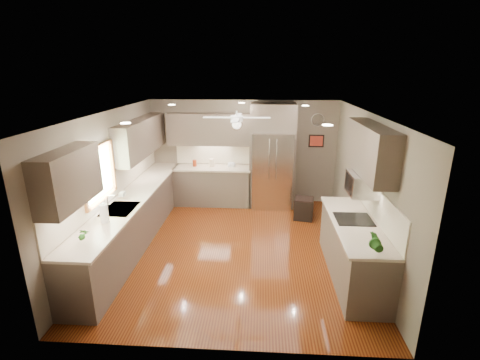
# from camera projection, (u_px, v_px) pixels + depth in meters

# --- Properties ---
(floor) EXTENTS (5.00, 5.00, 0.00)m
(floor) POSITION_uv_depth(u_px,v_px,m) (236.00, 247.00, 6.52)
(floor) COLOR #441809
(floor) RESTS_ON ground
(ceiling) EXTENTS (5.00, 5.00, 0.00)m
(ceiling) POSITION_uv_depth(u_px,v_px,m) (235.00, 113.00, 5.75)
(ceiling) COLOR white
(ceiling) RESTS_ON ground
(wall_back) EXTENTS (4.50, 0.00, 4.50)m
(wall_back) POSITION_uv_depth(u_px,v_px,m) (243.00, 152.00, 8.51)
(wall_back) COLOR #6B6152
(wall_back) RESTS_ON ground
(wall_front) EXTENTS (4.50, 0.00, 4.50)m
(wall_front) POSITION_uv_depth(u_px,v_px,m) (218.00, 257.00, 3.76)
(wall_front) COLOR #6B6152
(wall_front) RESTS_ON ground
(wall_left) EXTENTS (0.00, 5.00, 5.00)m
(wall_left) POSITION_uv_depth(u_px,v_px,m) (112.00, 182.00, 6.27)
(wall_left) COLOR #6B6152
(wall_left) RESTS_ON ground
(wall_right) EXTENTS (0.00, 5.00, 5.00)m
(wall_right) POSITION_uv_depth(u_px,v_px,m) (365.00, 187.00, 6.00)
(wall_right) COLOR #6B6152
(wall_right) RESTS_ON ground
(canister_a) EXTENTS (0.10, 0.10, 0.15)m
(canister_a) POSITION_uv_depth(u_px,v_px,m) (195.00, 163.00, 8.39)
(canister_a) COLOR maroon
(canister_a) RESTS_ON back_run
(canister_c) EXTENTS (0.13, 0.13, 0.20)m
(canister_c) POSITION_uv_depth(u_px,v_px,m) (212.00, 163.00, 8.36)
(canister_c) COLOR beige
(canister_c) RESTS_ON back_run
(soap_bottle) EXTENTS (0.08, 0.09, 0.18)m
(soap_bottle) POSITION_uv_depth(u_px,v_px,m) (123.00, 194.00, 6.32)
(soap_bottle) COLOR white
(soap_bottle) RESTS_ON left_run
(potted_plant_left) EXTENTS (0.16, 0.13, 0.27)m
(potted_plant_left) POSITION_uv_depth(u_px,v_px,m) (82.00, 234.00, 4.67)
(potted_plant_left) COLOR #235B1A
(potted_plant_left) RESTS_ON left_run
(potted_plant_right) EXTENTS (0.20, 0.17, 0.35)m
(potted_plant_right) POSITION_uv_depth(u_px,v_px,m) (375.00, 242.00, 4.37)
(potted_plant_right) COLOR #235B1A
(potted_plant_right) RESTS_ON right_run
(bowl) EXTENTS (0.21, 0.21, 0.05)m
(bowl) POSITION_uv_depth(u_px,v_px,m) (232.00, 166.00, 8.34)
(bowl) COLOR beige
(bowl) RESTS_ON back_run
(left_run) EXTENTS (0.65, 4.70, 1.45)m
(left_run) POSITION_uv_depth(u_px,v_px,m) (134.00, 218.00, 6.63)
(left_run) COLOR brown
(left_run) RESTS_ON ground
(back_run) EXTENTS (1.85, 0.65, 1.45)m
(back_run) POSITION_uv_depth(u_px,v_px,m) (213.00, 185.00, 8.51)
(back_run) COLOR brown
(back_run) RESTS_ON ground
(uppers) EXTENTS (4.50, 4.70, 0.95)m
(uppers) POSITION_uv_depth(u_px,v_px,m) (200.00, 141.00, 6.66)
(uppers) COLOR brown
(uppers) RESTS_ON wall_left
(window) EXTENTS (0.05, 1.12, 0.92)m
(window) POSITION_uv_depth(u_px,v_px,m) (99.00, 174.00, 5.70)
(window) COLOR #BFF2B2
(window) RESTS_ON wall_left
(sink) EXTENTS (0.50, 0.70, 0.32)m
(sink) POSITION_uv_depth(u_px,v_px,m) (120.00, 210.00, 5.88)
(sink) COLOR silver
(sink) RESTS_ON left_run
(refrigerator) EXTENTS (1.06, 0.75, 2.45)m
(refrigerator) POSITION_uv_depth(u_px,v_px,m) (272.00, 158.00, 8.16)
(refrigerator) COLOR silver
(refrigerator) RESTS_ON ground
(right_run) EXTENTS (0.70, 2.20, 1.45)m
(right_run) POSITION_uv_depth(u_px,v_px,m) (353.00, 248.00, 5.49)
(right_run) COLOR brown
(right_run) RESTS_ON ground
(microwave) EXTENTS (0.43, 0.55, 0.34)m
(microwave) POSITION_uv_depth(u_px,v_px,m) (362.00, 184.00, 5.42)
(microwave) COLOR silver
(microwave) RESTS_ON wall_right
(ceiling_fan) EXTENTS (1.18, 1.18, 0.32)m
(ceiling_fan) POSITION_uv_depth(u_px,v_px,m) (237.00, 120.00, 6.09)
(ceiling_fan) COLOR white
(ceiling_fan) RESTS_ON ceiling
(recessed_lights) EXTENTS (2.84, 3.14, 0.01)m
(recessed_lights) POSITION_uv_depth(u_px,v_px,m) (235.00, 110.00, 6.14)
(recessed_lights) COLOR white
(recessed_lights) RESTS_ON ceiling
(wall_clock) EXTENTS (0.30, 0.03, 0.30)m
(wall_clock) POSITION_uv_depth(u_px,v_px,m) (318.00, 120.00, 8.14)
(wall_clock) COLOR white
(wall_clock) RESTS_ON wall_back
(framed_print) EXTENTS (0.36, 0.03, 0.30)m
(framed_print) POSITION_uv_depth(u_px,v_px,m) (316.00, 141.00, 8.29)
(framed_print) COLOR black
(framed_print) RESTS_ON wall_back
(stool) EXTENTS (0.47, 0.47, 0.48)m
(stool) POSITION_uv_depth(u_px,v_px,m) (304.00, 208.00, 7.71)
(stool) COLOR black
(stool) RESTS_ON ground
(paper_towel) EXTENTS (0.13, 0.13, 0.32)m
(paper_towel) POSITION_uv_depth(u_px,v_px,m) (104.00, 214.00, 5.32)
(paper_towel) COLOR white
(paper_towel) RESTS_ON left_run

